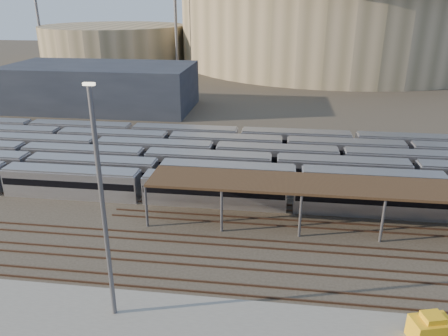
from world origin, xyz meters
name	(u,v)px	position (x,y,z in m)	size (l,w,h in m)	color
ground	(215,237)	(0.00, 0.00, 0.00)	(420.00, 420.00, 0.00)	#383026
apron	(124,327)	(-5.00, -15.00, 0.10)	(50.00, 9.00, 0.20)	gray
subway_trains	(243,162)	(1.41, 18.50, 1.80)	(129.72, 23.90, 3.60)	silver
inspection_shed	(422,191)	(22.00, 4.00, 4.98)	(60.30, 6.00, 5.30)	#5A5A5F
empty_tracks	(207,261)	(0.00, -5.00, 0.09)	(170.00, 9.62, 0.18)	#4C3323
stadium	(334,18)	(25.00, 140.00, 16.47)	(124.00, 124.00, 32.50)	tan
secondary_arena	(114,44)	(-60.00, 130.00, 7.00)	(56.00, 56.00, 14.00)	tan
service_building	(101,87)	(-35.00, 55.00, 5.00)	(42.00, 20.00, 10.00)	#1E232D
floodlight_0	(175,9)	(-30.00, 110.00, 20.65)	(4.00, 1.00, 38.40)	#5A5A5F
floodlight_1	(36,7)	(-85.00, 120.00, 20.65)	(4.00, 1.00, 38.40)	#5A5A5F
floodlight_3	(247,6)	(-10.00, 160.00, 20.65)	(4.00, 1.00, 38.40)	#5A5A5F
yard_light_pole	(103,209)	(-6.31, -13.52, 9.79)	(0.81, 0.36, 19.00)	#5A5A5F
yellow_equipment	(430,330)	(18.50, -13.25, 1.12)	(2.93, 1.83, 1.83)	gold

